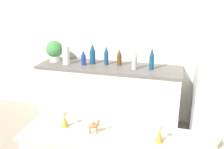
{
  "coord_description": "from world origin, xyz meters",
  "views": [
    {
      "loc": [
        0.46,
        -0.99,
        1.99
      ],
      "look_at": [
        -0.2,
        1.46,
        1.13
      ],
      "focal_mm": 40.0,
      "sensor_mm": 36.0,
      "label": 1
    }
  ],
  "objects_px": {
    "back_bottle_5": "(106,56)",
    "wise_man_figurine_crimson": "(65,120)",
    "paper_towel_roll": "(66,55)",
    "potted_plant": "(54,50)",
    "back_bottle_4": "(93,54)",
    "wise_man_figurine_blue": "(159,135)",
    "fruit_bowl": "(206,140)",
    "back_bottle_0": "(135,60)",
    "camel_figurine": "(94,125)",
    "back_bottle_3": "(83,58)",
    "back_bottle_1": "(152,59)",
    "back_bottle_2": "(119,57)"
  },
  "relations": [
    {
      "from": "back_bottle_5",
      "to": "camel_figurine",
      "type": "height_order",
      "value": "back_bottle_5"
    },
    {
      "from": "back_bottle_4",
      "to": "fruit_bowl",
      "type": "distance_m",
      "value": 2.37
    },
    {
      "from": "fruit_bowl",
      "to": "wise_man_figurine_blue",
      "type": "height_order",
      "value": "wise_man_figurine_blue"
    },
    {
      "from": "back_bottle_0",
      "to": "back_bottle_5",
      "type": "relative_size",
      "value": 1.01
    },
    {
      "from": "back_bottle_0",
      "to": "wise_man_figurine_blue",
      "type": "distance_m",
      "value": 1.86
    },
    {
      "from": "back_bottle_3",
      "to": "paper_towel_roll",
      "type": "bearing_deg",
      "value": -174.92
    },
    {
      "from": "back_bottle_0",
      "to": "wise_man_figurine_crimson",
      "type": "height_order",
      "value": "back_bottle_0"
    },
    {
      "from": "fruit_bowl",
      "to": "wise_man_figurine_crimson",
      "type": "bearing_deg",
      "value": -177.93
    },
    {
      "from": "paper_towel_roll",
      "to": "fruit_bowl",
      "type": "distance_m",
      "value": 2.53
    },
    {
      "from": "camel_figurine",
      "to": "wise_man_figurine_crimson",
      "type": "relative_size",
      "value": 0.83
    },
    {
      "from": "paper_towel_roll",
      "to": "back_bottle_5",
      "type": "relative_size",
      "value": 0.94
    },
    {
      "from": "back_bottle_5",
      "to": "wise_man_figurine_crimson",
      "type": "distance_m",
      "value": 1.91
    },
    {
      "from": "camel_figurine",
      "to": "wise_man_figurine_crimson",
      "type": "distance_m",
      "value": 0.25
    },
    {
      "from": "camel_figurine",
      "to": "back_bottle_0",
      "type": "bearing_deg",
      "value": 90.7
    },
    {
      "from": "potted_plant",
      "to": "back_bottle_4",
      "type": "distance_m",
      "value": 0.62
    },
    {
      "from": "back_bottle_4",
      "to": "back_bottle_3",
      "type": "bearing_deg",
      "value": -138.47
    },
    {
      "from": "back_bottle_1",
      "to": "back_bottle_5",
      "type": "relative_size",
      "value": 1.1
    },
    {
      "from": "back_bottle_1",
      "to": "back_bottle_2",
      "type": "height_order",
      "value": "back_bottle_1"
    },
    {
      "from": "potted_plant",
      "to": "back_bottle_0",
      "type": "xyz_separation_m",
      "value": [
        1.28,
        -0.09,
        -0.04
      ]
    },
    {
      "from": "paper_towel_roll",
      "to": "wise_man_figurine_crimson",
      "type": "relative_size",
      "value": 1.98
    },
    {
      "from": "potted_plant",
      "to": "back_bottle_1",
      "type": "bearing_deg",
      "value": -1.53
    },
    {
      "from": "back_bottle_1",
      "to": "camel_figurine",
      "type": "height_order",
      "value": "back_bottle_1"
    },
    {
      "from": "back_bottle_4",
      "to": "wise_man_figurine_blue",
      "type": "height_order",
      "value": "back_bottle_4"
    },
    {
      "from": "wise_man_figurine_blue",
      "to": "wise_man_figurine_crimson",
      "type": "height_order",
      "value": "wise_man_figurine_crimson"
    },
    {
      "from": "paper_towel_roll",
      "to": "fruit_bowl",
      "type": "relative_size",
      "value": 1.49
    },
    {
      "from": "back_bottle_1",
      "to": "fruit_bowl",
      "type": "bearing_deg",
      "value": -71.99
    },
    {
      "from": "back_bottle_1",
      "to": "back_bottle_3",
      "type": "height_order",
      "value": "back_bottle_1"
    },
    {
      "from": "back_bottle_4",
      "to": "camel_figurine",
      "type": "height_order",
      "value": "back_bottle_4"
    },
    {
      "from": "back_bottle_0",
      "to": "back_bottle_5",
      "type": "bearing_deg",
      "value": 164.24
    },
    {
      "from": "back_bottle_0",
      "to": "back_bottle_1",
      "type": "relative_size",
      "value": 0.92
    },
    {
      "from": "back_bottle_3",
      "to": "camel_figurine",
      "type": "distance_m",
      "value": 1.98
    },
    {
      "from": "paper_towel_roll",
      "to": "back_bottle_3",
      "type": "height_order",
      "value": "paper_towel_roll"
    },
    {
      "from": "paper_towel_roll",
      "to": "back_bottle_3",
      "type": "relative_size",
      "value": 1.19
    },
    {
      "from": "paper_towel_roll",
      "to": "fruit_bowl",
      "type": "height_order",
      "value": "paper_towel_roll"
    },
    {
      "from": "fruit_bowl",
      "to": "wise_man_figurine_blue",
      "type": "distance_m",
      "value": 0.32
    },
    {
      "from": "potted_plant",
      "to": "camel_figurine",
      "type": "bearing_deg",
      "value": -55.53
    },
    {
      "from": "back_bottle_3",
      "to": "fruit_bowl",
      "type": "height_order",
      "value": "back_bottle_3"
    },
    {
      "from": "back_bottle_0",
      "to": "back_bottle_2",
      "type": "relative_size",
      "value": 1.17
    },
    {
      "from": "paper_towel_roll",
      "to": "wise_man_figurine_crimson",
      "type": "distance_m",
      "value": 1.94
    },
    {
      "from": "fruit_bowl",
      "to": "wise_man_figurine_crimson",
      "type": "height_order",
      "value": "wise_man_figurine_crimson"
    },
    {
      "from": "back_bottle_4",
      "to": "paper_towel_roll",
      "type": "bearing_deg",
      "value": -162.2
    },
    {
      "from": "back_bottle_0",
      "to": "wise_man_figurine_blue",
      "type": "height_order",
      "value": "back_bottle_0"
    },
    {
      "from": "back_bottle_0",
      "to": "back_bottle_4",
      "type": "bearing_deg",
      "value": 170.05
    },
    {
      "from": "paper_towel_roll",
      "to": "back_bottle_0",
      "type": "distance_m",
      "value": 1.04
    },
    {
      "from": "back_bottle_0",
      "to": "back_bottle_2",
      "type": "bearing_deg",
      "value": 151.27
    },
    {
      "from": "potted_plant",
      "to": "fruit_bowl",
      "type": "height_order",
      "value": "potted_plant"
    },
    {
      "from": "back_bottle_0",
      "to": "potted_plant",
      "type": "bearing_deg",
      "value": 175.78
    },
    {
      "from": "back_bottle_0",
      "to": "back_bottle_4",
      "type": "xyz_separation_m",
      "value": [
        -0.66,
        0.12,
        0.01
      ]
    },
    {
      "from": "potted_plant",
      "to": "back_bottle_0",
      "type": "height_order",
      "value": "potted_plant"
    },
    {
      "from": "potted_plant",
      "to": "wise_man_figurine_blue",
      "type": "relative_size",
      "value": 2.39
    }
  ]
}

